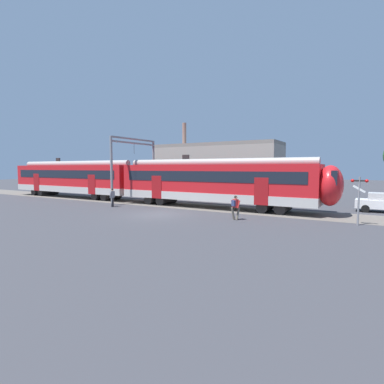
% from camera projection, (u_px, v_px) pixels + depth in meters
% --- Properties ---
extents(ground_plane, '(160.00, 160.00, 0.00)m').
position_uv_depth(ground_plane, '(157.00, 214.00, 22.68)').
color(ground_plane, '#38383D').
extents(track_bed, '(80.00, 4.40, 0.01)m').
position_uv_depth(track_bed, '(120.00, 201.00, 32.17)').
color(track_bed, '#605951').
rests_on(track_bed, ground).
extents(commuter_train, '(38.05, 3.07, 4.73)m').
position_uv_depth(commuter_train, '(138.00, 180.00, 30.72)').
color(commuter_train, '#B7B2AD').
rests_on(commuter_train, ground).
extents(pedestrian_grey, '(0.59, 0.63, 1.67)m').
position_uv_depth(pedestrian_grey, '(112.00, 196.00, 27.06)').
color(pedestrian_grey, '#28282D').
rests_on(pedestrian_grey, ground).
extents(pedestrian_red, '(0.65, 0.58, 1.67)m').
position_uv_depth(pedestrian_red, '(235.00, 205.00, 20.24)').
color(pedestrian_red, '#6B6051').
rests_on(pedestrian_red, ground).
extents(parked_car_white, '(4.04, 1.83, 1.54)m').
position_uv_depth(parked_car_white, '(384.00, 203.00, 23.68)').
color(parked_car_white, silver).
rests_on(parked_car_white, ground).
extents(catenary_gantry, '(0.24, 6.64, 6.53)m').
position_uv_depth(catenary_gantry, '(134.00, 160.00, 30.77)').
color(catenary_gantry, gray).
rests_on(catenary_gantry, ground).
extents(crossing_signal, '(0.96, 0.22, 3.00)m').
position_uv_depth(crossing_signal, '(359.00, 193.00, 18.25)').
color(crossing_signal, gray).
rests_on(crossing_signal, ground).
extents(background_building, '(15.17, 5.00, 9.20)m').
position_uv_depth(background_building, '(216.00, 170.00, 36.10)').
color(background_building, gray).
rests_on(background_building, ground).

